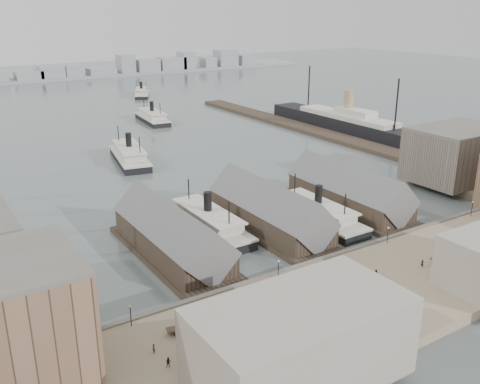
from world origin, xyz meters
TOP-DOWN VIEW (x-y plane):
  - ground at (0.00, 0.00)m, footprint 900.00×900.00m
  - quay at (0.00, -20.00)m, footprint 180.00×30.00m
  - seawall at (0.00, -5.20)m, footprint 180.00×1.20m
  - east_wharf at (78.00, 90.00)m, footprint 10.00×180.00m
  - ferry_shed_west at (-26.00, 16.88)m, footprint 14.00×42.00m
  - ferry_shed_center at (0.00, 16.88)m, footprint 14.00×42.00m
  - ferry_shed_east at (26.00, 16.88)m, footprint 14.00×42.00m
  - warehouse_east_back at (68.00, 15.00)m, footprint 28.00×20.00m
  - street_bldg_west at (-30.00, -32.00)m, footprint 30.00×16.00m
  - lamp_post_far_w at (-45.00, -7.00)m, footprint 0.44×0.44m
  - lamp_post_near_w at (-15.00, -7.00)m, footprint 0.44×0.44m
  - lamp_post_near_e at (15.00, -7.00)m, footprint 0.44×0.44m
  - lamp_post_far_e at (45.00, -7.00)m, footprint 0.44×0.44m
  - far_shore at (-2.07, 334.14)m, footprint 500.00×40.00m
  - ferry_docked_west at (-13.00, 24.00)m, footprint 9.05×30.16m
  - ferry_docked_east at (13.00, 14.17)m, footprint 8.80×29.35m
  - ferry_open_near at (-6.03, 91.83)m, footprint 15.09×32.37m
  - ferry_open_mid at (28.67, 150.84)m, footprint 11.60×29.71m
  - ferry_open_far at (54.13, 224.18)m, footprint 17.66×26.78m
  - ocean_steamer at (92.00, 86.97)m, footprint 12.31×89.99m
  - horse_cart_left at (-38.20, -12.64)m, footprint 4.83×2.37m
  - horse_cart_center at (-20.64, -18.49)m, footprint 4.89×2.31m
  - horse_cart_right at (18.28, -19.38)m, footprint 4.79×2.14m
  - pedestrian_0 at (-44.89, -15.71)m, footprint 0.51×0.64m
  - pedestrian_1 at (-44.43, -19.97)m, footprint 0.98×0.87m
  - pedestrian_2 at (-22.55, -11.18)m, footprint 0.82×1.20m
  - pedestrian_3 at (-19.36, -21.23)m, footprint 1.00×0.78m
  - pedestrian_4 at (1.25, -16.77)m, footprint 0.93×0.78m
  - pedestrian_5 at (12.14, -18.90)m, footprint 0.53×0.67m
  - pedestrian_6 at (23.76, -14.89)m, footprint 1.05×0.98m

SIDE VIEW (x-z plane):
  - ground at x=0.00m, z-range 0.00..0.00m
  - east_wharf at x=78.00m, z-range 0.00..1.60m
  - quay at x=0.00m, z-range 0.00..2.00m
  - seawall at x=0.00m, z-range 0.00..2.30m
  - ferry_open_far at x=54.13m, z-range -2.45..6.78m
  - ferry_open_mid at x=28.67m, z-range -2.75..7.60m
  - ferry_docked_east at x=13.00m, z-range -2.78..7.70m
  - ferry_docked_west at x=-13.00m, z-range -2.86..7.91m
  - ferry_open_near at x=-6.03m, z-range -2.96..8.17m
  - horse_cart_center at x=-20.64m, z-range 2.04..3.50m
  - pedestrian_0 at x=-44.89m, z-range 2.00..3.57m
  - pedestrian_3 at x=-19.36m, z-range 2.00..3.58m
  - pedestrian_4 at x=1.25m, z-range 2.00..3.61m
  - horse_cart_left at x=-38.20m, z-range 2.01..3.63m
  - pedestrian_1 at x=-44.43m, z-range 2.00..3.65m
  - pedestrian_5 at x=12.14m, z-range 2.00..3.70m
  - pedestrian_2 at x=-22.55m, z-range 2.00..3.71m
  - pedestrian_6 at x=23.76m, z-range 2.00..3.71m
  - horse_cart_right at x=18.28m, z-range 1.99..3.73m
  - ocean_steamer at x=92.00m, z-range -5.13..12.87m
  - far_shore at x=-2.07m, z-range -3.96..11.77m
  - ferry_shed_west at x=-26.00m, z-range -1.66..10.94m
  - ferry_shed_center at x=0.00m, z-range -1.66..10.94m
  - ferry_shed_east at x=26.00m, z-range -1.66..10.94m
  - lamp_post_far_w at x=-45.00m, z-range 2.75..6.67m
  - lamp_post_near_w at x=-15.00m, z-range 2.75..6.67m
  - lamp_post_near_e at x=15.00m, z-range 2.75..6.67m
  - lamp_post_far_e at x=45.00m, z-range 2.75..6.67m
  - street_bldg_west at x=-30.00m, z-range 2.00..14.00m
  - warehouse_east_back at x=68.00m, z-range 2.00..17.00m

